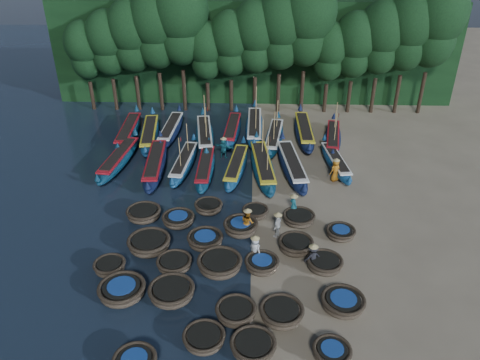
{
  "coord_description": "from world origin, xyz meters",
  "views": [
    {
      "loc": [
        0.01,
        -23.85,
        17.13
      ],
      "look_at": [
        -0.84,
        3.8,
        1.3
      ],
      "focal_mm": 35.0,
      "sensor_mm": 36.0,
      "label": 1
    }
  ],
  "objects_px": {
    "coracle_4": "(332,353)",
    "long_boat_16": "(304,131)",
    "coracle_11": "(174,263)",
    "fisherman_5": "(224,147)",
    "coracle_23": "(255,212)",
    "long_boat_7": "(292,165)",
    "coracle_19": "(341,233)",
    "long_boat_12": "(205,135)",
    "long_boat_4": "(205,167)",
    "fisherman_1": "(293,204)",
    "coracle_15": "(149,243)",
    "coracle_22": "(209,207)",
    "long_boat_10": "(150,134)",
    "coracle_9": "(343,302)",
    "coracle_10": "(110,267)",
    "coracle_21": "(178,219)",
    "long_boat_13": "(232,130)",
    "coracle_16": "(205,240)",
    "long_boat_1": "(119,159)",
    "coracle_8": "(282,313)",
    "long_boat_5": "(236,166)",
    "fisherman_3": "(313,256)",
    "coracle_6": "(172,292)",
    "long_boat_11": "(171,129)",
    "long_boat_6": "(263,166)",
    "fisherman_0": "(255,248)",
    "coracle_17": "(241,227)",
    "coracle_24": "(299,218)",
    "coracle_14": "(325,263)",
    "long_boat_17": "(333,138)",
    "long_boat_9": "(129,131)",
    "coracle_12": "(220,264)",
    "fisherman_6": "(335,170)",
    "long_boat_14": "(254,127)",
    "fisherman_2": "(248,221)",
    "long_boat_15": "(274,137)",
    "coracle_5": "(122,290)",
    "long_boat_2": "(155,164)",
    "coracle_18": "(296,245)",
    "coracle_13": "(262,264)",
    "coracle_2": "(204,338)"
  },
  "relations": [
    {
      "from": "fisherman_5",
      "to": "fisherman_6",
      "type": "relative_size",
      "value": 0.98
    },
    {
      "from": "coracle_22",
      "to": "fisherman_5",
      "type": "relative_size",
      "value": 1.06
    },
    {
      "from": "coracle_22",
      "to": "long_boat_10",
      "type": "xyz_separation_m",
      "value": [
        -6.06,
        10.99,
        0.18
      ]
    },
    {
      "from": "coracle_11",
      "to": "long_boat_7",
      "type": "relative_size",
      "value": 0.27
    },
    {
      "from": "coracle_16",
      "to": "long_boat_6",
      "type": "relative_size",
      "value": 0.26
    },
    {
      "from": "long_boat_1",
      "to": "long_boat_4",
      "type": "bearing_deg",
      "value": -2.72
    },
    {
      "from": "fisherman_6",
      "to": "coracle_23",
      "type": "bearing_deg",
      "value": 6.69
    },
    {
      "from": "long_boat_11",
      "to": "long_boat_2",
      "type": "bearing_deg",
      "value": -88.55
    },
    {
      "from": "long_boat_10",
      "to": "coracle_15",
      "type": "bearing_deg",
      "value": -85.94
    },
    {
      "from": "coracle_19",
      "to": "fisherman_0",
      "type": "distance_m",
      "value": 5.69
    },
    {
      "from": "long_boat_5",
      "to": "long_boat_13",
      "type": "distance_m",
      "value": 6.79
    },
    {
      "from": "coracle_15",
      "to": "coracle_19",
      "type": "distance_m",
      "value": 11.42
    },
    {
      "from": "coracle_4",
      "to": "fisherman_1",
      "type": "relative_size",
      "value": 1.13
    },
    {
      "from": "long_boat_14",
      "to": "fisherman_2",
      "type": "relative_size",
      "value": 4.7
    },
    {
      "from": "coracle_4",
      "to": "long_boat_16",
      "type": "bearing_deg",
      "value": 87.93
    },
    {
      "from": "long_boat_7",
      "to": "fisherman_0",
      "type": "distance_m",
      "value": 10.87
    },
    {
      "from": "coracle_5",
      "to": "fisherman_2",
      "type": "xyz_separation_m",
      "value": [
        6.29,
        5.66,
        0.45
      ]
    },
    {
      "from": "coracle_8",
      "to": "coracle_14",
      "type": "relative_size",
      "value": 1.16
    },
    {
      "from": "coracle_9",
      "to": "coracle_10",
      "type": "distance_m",
      "value": 12.48
    },
    {
      "from": "coracle_16",
      "to": "long_boat_1",
      "type": "relative_size",
      "value": 0.29
    },
    {
      "from": "coracle_23",
      "to": "long_boat_7",
      "type": "bearing_deg",
      "value": 65.94
    },
    {
      "from": "coracle_19",
      "to": "long_boat_1",
      "type": "relative_size",
      "value": 0.22
    },
    {
      "from": "coracle_16",
      "to": "long_boat_12",
      "type": "xyz_separation_m",
      "value": [
        -1.44,
        14.56,
        0.16
      ]
    },
    {
      "from": "fisherman_2",
      "to": "coracle_13",
      "type": "bearing_deg",
      "value": 158.78
    },
    {
      "from": "coracle_23",
      "to": "fisherman_1",
      "type": "xyz_separation_m",
      "value": [
        2.43,
        0.17,
        0.52
      ]
    },
    {
      "from": "coracle_4",
      "to": "long_boat_17",
      "type": "relative_size",
      "value": 0.26
    },
    {
      "from": "coracle_10",
      "to": "coracle_24",
      "type": "relative_size",
      "value": 0.92
    },
    {
      "from": "coracle_15",
      "to": "long_boat_9",
      "type": "height_order",
      "value": "long_boat_9"
    },
    {
      "from": "coracle_17",
      "to": "long_boat_9",
      "type": "xyz_separation_m",
      "value": [
        -10.21,
        13.89,
        0.08
      ]
    },
    {
      "from": "coracle_2",
      "to": "long_boat_5",
      "type": "relative_size",
      "value": 0.28
    },
    {
      "from": "coracle_19",
      "to": "long_boat_12",
      "type": "bearing_deg",
      "value": 125.19
    },
    {
      "from": "coracle_8",
      "to": "coracle_9",
      "type": "bearing_deg",
      "value": 14.83
    },
    {
      "from": "coracle_6",
      "to": "coracle_12",
      "type": "distance_m",
      "value": 3.18
    },
    {
      "from": "long_boat_12",
      "to": "long_boat_11",
      "type": "bearing_deg",
      "value": 151.95
    },
    {
      "from": "coracle_11",
      "to": "fisherman_5",
      "type": "bearing_deg",
      "value": 82.15
    },
    {
      "from": "coracle_12",
      "to": "fisherman_6",
      "type": "xyz_separation_m",
      "value": [
        7.74,
        10.24,
        0.44
      ]
    },
    {
      "from": "long_boat_6",
      "to": "fisherman_6",
      "type": "height_order",
      "value": "long_boat_6"
    },
    {
      "from": "coracle_21",
      "to": "long_boat_13",
      "type": "height_order",
      "value": "long_boat_13"
    },
    {
      "from": "coracle_8",
      "to": "coracle_15",
      "type": "bearing_deg",
      "value": 145.24
    },
    {
      "from": "coracle_15",
      "to": "long_boat_16",
      "type": "relative_size",
      "value": 0.31
    },
    {
      "from": "long_boat_13",
      "to": "long_boat_17",
      "type": "xyz_separation_m",
      "value": [
        8.63,
        -1.43,
        -0.01
      ]
    },
    {
      "from": "long_boat_5",
      "to": "fisherman_3",
      "type": "xyz_separation_m",
      "value": [
        4.6,
        -10.88,
        0.28
      ]
    },
    {
      "from": "long_boat_4",
      "to": "fisherman_1",
      "type": "bearing_deg",
      "value": -42.01
    },
    {
      "from": "coracle_6",
      "to": "long_boat_11",
      "type": "bearing_deg",
      "value": 99.14
    },
    {
      "from": "coracle_4",
      "to": "long_boat_15",
      "type": "distance_m",
      "value": 22.34
    },
    {
      "from": "coracle_18",
      "to": "long_boat_2",
      "type": "relative_size",
      "value": 0.24
    },
    {
      "from": "coracle_19",
      "to": "coracle_22",
      "type": "distance_m",
      "value": 8.62
    },
    {
      "from": "fisherman_0",
      "to": "coracle_17",
      "type": "bearing_deg",
      "value": -25.13
    },
    {
      "from": "coracle_16",
      "to": "long_boat_4",
      "type": "xyz_separation_m",
      "value": [
        -0.84,
        8.82,
        0.09
      ]
    },
    {
      "from": "long_boat_4",
      "to": "long_boat_10",
      "type": "distance_m",
      "value": 7.87
    }
  ]
}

